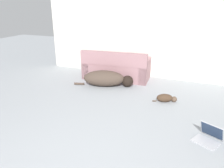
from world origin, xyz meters
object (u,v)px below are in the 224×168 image
Objects in this scene: couch at (116,69)px; cat at (166,98)px; laptop_open at (209,135)px; dog at (106,79)px.

couch reaches higher than cat.
laptop_open is at bearing 132.16° from couch.
couch is at bearing 163.57° from laptop_open.
couch is 3.87× the size of laptop_open.
dog is 1.58m from cat.
couch is 1.84m from cat.
dog is 3.16× the size of laptop_open.
couch is at bearing 72.49° from dog.
couch reaches higher than dog.
laptop_open is at bearing -74.06° from cat.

